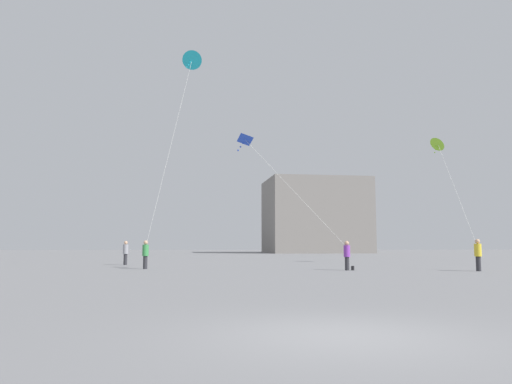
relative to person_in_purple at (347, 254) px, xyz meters
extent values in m
plane|color=slate|center=(-5.55, -20.24, -0.91)|extent=(300.00, 300.00, 0.00)
cylinder|color=#2D2D33|center=(0.00, 0.00, -0.53)|extent=(0.25, 0.25, 0.75)
cylinder|color=purple|center=(0.00, 0.00, 0.17)|extent=(0.36, 0.36, 0.65)
sphere|color=tan|center=(0.00, 0.00, 0.62)|extent=(0.25, 0.25, 0.25)
cylinder|color=#2D2D33|center=(-11.60, 2.56, -0.52)|extent=(0.25, 0.25, 0.77)
cylinder|color=#388C47|center=(-11.60, 2.56, 0.20)|extent=(0.37, 0.37, 0.67)
sphere|color=tan|center=(-11.60, 2.56, 0.67)|extent=(0.25, 0.25, 0.25)
cylinder|color=#2D2D33|center=(-13.84, 8.96, -0.51)|extent=(0.26, 0.26, 0.78)
cylinder|color=gray|center=(-13.84, 8.96, 0.22)|extent=(0.37, 0.37, 0.68)
sphere|color=tan|center=(-13.84, 8.96, 0.69)|extent=(0.26, 0.26, 0.26)
cylinder|color=#2D2D33|center=(6.94, -1.51, -0.51)|extent=(0.26, 0.26, 0.80)
cylinder|color=yellow|center=(6.94, -1.51, 0.24)|extent=(0.38, 0.38, 0.70)
sphere|color=tan|center=(6.94, -1.51, 0.72)|extent=(0.26, 0.26, 0.26)
pyramid|color=blue|center=(-5.75, 0.35, 6.59)|extent=(1.04, 1.11, 0.53)
sphere|color=blue|center=(-5.91, 0.33, 6.36)|extent=(0.10, 0.10, 0.10)
sphere|color=blue|center=(-6.05, 0.33, 6.15)|extent=(0.10, 0.10, 0.10)
sphere|color=blue|center=(-6.19, 0.32, 5.94)|extent=(0.10, 0.10, 0.10)
cylinder|color=silver|center=(-2.88, 0.17, 3.48)|extent=(5.78, 0.35, 6.19)
cone|color=#8CD12D|center=(10.19, 9.80, 8.54)|extent=(1.30, 1.49, 1.05)
sphere|color=#8CD12D|center=(10.16, 9.94, 8.33)|extent=(0.10, 0.10, 0.10)
sphere|color=#8CD12D|center=(10.13, 10.07, 8.12)|extent=(0.10, 0.10, 0.10)
sphere|color=#8CD12D|center=(10.10, 10.21, 7.91)|extent=(0.10, 0.10, 0.10)
cylinder|color=silver|center=(8.56, 4.14, 4.47)|extent=(3.27, 11.33, 8.16)
cone|color=#1EB2C6|center=(-9.11, 5.42, 13.16)|extent=(1.36, 0.89, 1.22)
sphere|color=#1EB2C6|center=(-9.23, 5.35, 12.95)|extent=(0.10, 0.10, 0.10)
sphere|color=#1EB2C6|center=(-9.35, 5.27, 12.74)|extent=(0.10, 0.10, 0.10)
sphere|color=#1EB2C6|center=(-9.47, 5.20, 12.53)|extent=(0.10, 0.10, 0.10)
cylinder|color=silver|center=(-10.35, 3.99, 6.78)|extent=(2.51, 2.88, 12.77)
cube|color=gray|center=(11.45, 64.12, 5.87)|extent=(18.80, 15.59, 13.55)
cube|color=black|center=(0.35, 0.10, -0.79)|extent=(0.26, 0.35, 0.24)
camera|label=1|loc=(-7.62, -28.19, 0.51)|focal=35.34mm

